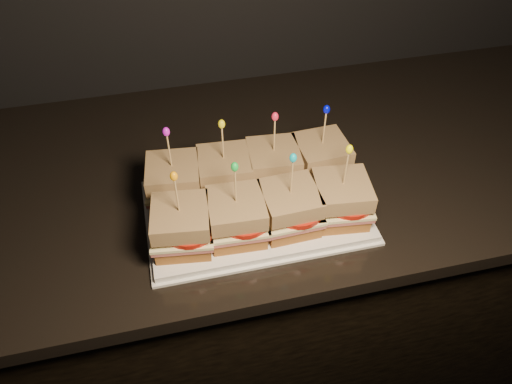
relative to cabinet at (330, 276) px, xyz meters
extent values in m
cube|color=black|center=(0.00, 0.00, 0.00)|extent=(2.65, 0.63, 0.86)
cube|color=black|center=(0.00, 0.00, 0.44)|extent=(2.69, 0.67, 0.03)
cube|color=white|center=(-0.24, -0.14, 0.47)|extent=(0.39, 0.24, 0.02)
cube|color=white|center=(-0.24, -0.14, 0.46)|extent=(0.41, 0.26, 0.01)
cube|color=brown|center=(-0.38, -0.08, 0.49)|extent=(0.10, 0.10, 0.03)
cube|color=#B95751|center=(-0.38, -0.08, 0.51)|extent=(0.11, 0.11, 0.01)
cube|color=#FFF5AB|center=(-0.38, -0.08, 0.51)|extent=(0.11, 0.11, 0.01)
cylinder|color=#AF1A0C|center=(-0.37, -0.09, 0.52)|extent=(0.09, 0.09, 0.01)
cube|color=#50250A|center=(-0.38, -0.08, 0.54)|extent=(0.10, 0.10, 0.03)
cylinder|color=tan|center=(-0.38, -0.08, 0.59)|extent=(0.00, 0.00, 0.09)
ellipsoid|color=#CE13D1|center=(-0.38, -0.08, 0.63)|extent=(0.01, 0.01, 0.02)
cube|color=brown|center=(-0.29, -0.08, 0.49)|extent=(0.10, 0.10, 0.03)
cube|color=#B95751|center=(-0.29, -0.08, 0.51)|extent=(0.11, 0.10, 0.01)
cube|color=#FFF5AB|center=(-0.29, -0.08, 0.51)|extent=(0.11, 0.11, 0.01)
cylinder|color=#AF1A0C|center=(-0.28, -0.09, 0.52)|extent=(0.09, 0.09, 0.01)
cube|color=#50250A|center=(-0.29, -0.08, 0.54)|extent=(0.10, 0.10, 0.03)
cylinder|color=tan|center=(-0.29, -0.08, 0.59)|extent=(0.00, 0.00, 0.09)
ellipsoid|color=yellow|center=(-0.29, -0.08, 0.63)|extent=(0.01, 0.01, 0.02)
cube|color=brown|center=(-0.20, -0.08, 0.49)|extent=(0.10, 0.10, 0.03)
cube|color=#B95751|center=(-0.20, -0.08, 0.51)|extent=(0.11, 0.11, 0.01)
cube|color=#FFF5AB|center=(-0.20, -0.08, 0.51)|extent=(0.11, 0.11, 0.01)
cylinder|color=#AF1A0C|center=(-0.19, -0.09, 0.52)|extent=(0.09, 0.09, 0.01)
cube|color=#50250A|center=(-0.20, -0.08, 0.54)|extent=(0.10, 0.10, 0.03)
cylinder|color=tan|center=(-0.20, -0.08, 0.59)|extent=(0.00, 0.00, 0.09)
ellipsoid|color=#E62140|center=(-0.20, -0.08, 0.63)|extent=(0.01, 0.01, 0.02)
cube|color=brown|center=(-0.10, -0.08, 0.49)|extent=(0.10, 0.10, 0.03)
cube|color=#B95751|center=(-0.10, -0.08, 0.51)|extent=(0.11, 0.10, 0.01)
cube|color=#FFF5AB|center=(-0.10, -0.08, 0.51)|extent=(0.11, 0.10, 0.01)
cylinder|color=#AF1A0C|center=(-0.09, -0.09, 0.52)|extent=(0.09, 0.09, 0.01)
cube|color=#50250A|center=(-0.10, -0.08, 0.54)|extent=(0.10, 0.10, 0.03)
cylinder|color=tan|center=(-0.10, -0.08, 0.59)|extent=(0.00, 0.00, 0.09)
ellipsoid|color=#0206D4|center=(-0.10, -0.08, 0.63)|extent=(0.01, 0.01, 0.02)
cube|color=brown|center=(-0.38, -0.19, 0.49)|extent=(0.10, 0.10, 0.03)
cube|color=#B95751|center=(-0.38, -0.19, 0.51)|extent=(0.11, 0.11, 0.01)
cube|color=#FFF5AB|center=(-0.38, -0.19, 0.51)|extent=(0.11, 0.11, 0.01)
cylinder|color=#AF1A0C|center=(-0.37, -0.20, 0.52)|extent=(0.09, 0.09, 0.01)
cube|color=#50250A|center=(-0.38, -0.19, 0.54)|extent=(0.10, 0.10, 0.03)
cylinder|color=tan|center=(-0.38, -0.19, 0.59)|extent=(0.00, 0.00, 0.09)
ellipsoid|color=orange|center=(-0.38, -0.19, 0.63)|extent=(0.01, 0.01, 0.02)
cube|color=brown|center=(-0.29, -0.19, 0.49)|extent=(0.10, 0.10, 0.03)
cube|color=#B95751|center=(-0.29, -0.19, 0.51)|extent=(0.11, 0.10, 0.01)
cube|color=#FFF5AB|center=(-0.29, -0.19, 0.51)|extent=(0.11, 0.10, 0.01)
cylinder|color=#AF1A0C|center=(-0.28, -0.20, 0.52)|extent=(0.09, 0.09, 0.01)
cube|color=#50250A|center=(-0.29, -0.19, 0.54)|extent=(0.10, 0.10, 0.03)
cylinder|color=tan|center=(-0.29, -0.19, 0.59)|extent=(0.00, 0.00, 0.09)
ellipsoid|color=green|center=(-0.29, -0.19, 0.63)|extent=(0.01, 0.01, 0.02)
cube|color=brown|center=(-0.20, -0.19, 0.49)|extent=(0.10, 0.10, 0.03)
cube|color=#B95751|center=(-0.20, -0.19, 0.51)|extent=(0.10, 0.10, 0.01)
cube|color=#FFF5AB|center=(-0.20, -0.19, 0.51)|extent=(0.11, 0.10, 0.01)
cylinder|color=#AF1A0C|center=(-0.19, -0.20, 0.52)|extent=(0.09, 0.09, 0.01)
cube|color=#50250A|center=(-0.20, -0.19, 0.54)|extent=(0.10, 0.10, 0.03)
cylinder|color=tan|center=(-0.20, -0.19, 0.59)|extent=(0.00, 0.00, 0.09)
ellipsoid|color=#0AA8B9|center=(-0.20, -0.19, 0.63)|extent=(0.01, 0.01, 0.02)
cube|color=brown|center=(-0.10, -0.19, 0.49)|extent=(0.10, 0.10, 0.03)
cube|color=#B95751|center=(-0.10, -0.19, 0.51)|extent=(0.11, 0.11, 0.01)
cube|color=#FFF5AB|center=(-0.10, -0.19, 0.51)|extent=(0.11, 0.11, 0.01)
cylinder|color=#AF1A0C|center=(-0.09, -0.20, 0.52)|extent=(0.09, 0.09, 0.01)
cube|color=#50250A|center=(-0.10, -0.19, 0.54)|extent=(0.10, 0.10, 0.03)
cylinder|color=tan|center=(-0.10, -0.19, 0.59)|extent=(0.00, 0.00, 0.09)
ellipsoid|color=#F8F302|center=(-0.10, -0.19, 0.63)|extent=(0.01, 0.01, 0.02)
camera|label=1|loc=(-0.39, -0.76, 1.14)|focal=35.00mm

